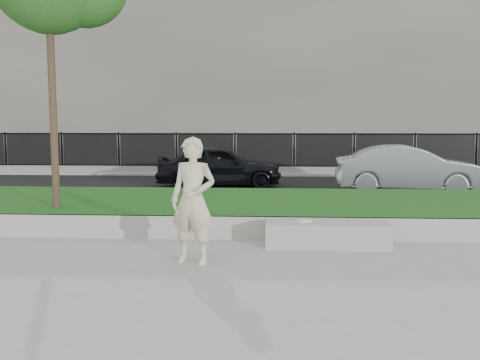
# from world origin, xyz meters

# --- Properties ---
(ground) EXTENTS (90.00, 90.00, 0.00)m
(ground) POSITION_xyz_m (0.00, 0.00, 0.00)
(ground) COLOR gray
(ground) RESTS_ON ground
(grass_bank) EXTENTS (34.00, 4.00, 0.40)m
(grass_bank) POSITION_xyz_m (0.00, 3.00, 0.20)
(grass_bank) COLOR #11330C
(grass_bank) RESTS_ON ground
(grass_kerb) EXTENTS (34.00, 0.08, 0.40)m
(grass_kerb) POSITION_xyz_m (0.00, 1.04, 0.20)
(grass_kerb) COLOR gray
(grass_kerb) RESTS_ON ground
(street) EXTENTS (34.00, 7.00, 0.04)m
(street) POSITION_xyz_m (0.00, 8.50, 0.02)
(street) COLOR black
(street) RESTS_ON ground
(far_pavement) EXTENTS (34.00, 3.00, 0.12)m
(far_pavement) POSITION_xyz_m (0.00, 13.00, 0.06)
(far_pavement) COLOR gray
(far_pavement) RESTS_ON ground
(iron_fence) EXTENTS (32.00, 0.30, 1.50)m
(iron_fence) POSITION_xyz_m (0.00, 12.00, 0.54)
(iron_fence) COLOR slate
(iron_fence) RESTS_ON far_pavement
(building_facade) EXTENTS (34.00, 10.00, 10.00)m
(building_facade) POSITION_xyz_m (0.00, 20.00, 5.00)
(building_facade) COLOR #5D5951
(building_facade) RESTS_ON ground
(stone_bench) EXTENTS (1.96, 0.49, 0.40)m
(stone_bench) POSITION_xyz_m (1.65, 0.54, 0.20)
(stone_bench) COLOR gray
(stone_bench) RESTS_ON ground
(man) EXTENTS (0.74, 0.57, 1.79)m
(man) POSITION_xyz_m (-0.34, -0.51, 0.89)
(man) COLOR beige
(man) RESTS_ON ground
(book) EXTENTS (0.26, 0.24, 0.02)m
(book) POSITION_xyz_m (1.29, 0.63, 0.41)
(book) COLOR #EEE9CE
(book) RESTS_ON stone_bench
(car_dark) EXTENTS (3.90, 1.92, 1.28)m
(car_dark) POSITION_xyz_m (-0.82, 8.16, 0.68)
(car_dark) COLOR black
(car_dark) RESTS_ON street
(car_silver) EXTENTS (4.08, 1.66, 1.32)m
(car_silver) POSITION_xyz_m (4.57, 7.17, 0.70)
(car_silver) COLOR gray
(car_silver) RESTS_ON street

